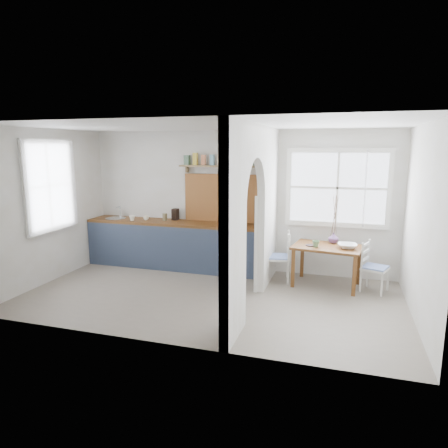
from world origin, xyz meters
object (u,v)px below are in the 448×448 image
(kettle, at_px, (240,220))
(vase, at_px, (333,238))
(dining_table, at_px, (326,266))
(chair_left, at_px, (278,256))
(chair_right, at_px, (375,267))

(kettle, relative_size, vase, 1.17)
(dining_table, xyz_separation_m, vase, (0.08, 0.25, 0.43))
(chair_left, height_order, vase, chair_left)
(dining_table, relative_size, kettle, 5.26)
(chair_right, relative_size, kettle, 3.90)
(kettle, bearing_deg, vase, 9.13)
(chair_left, distance_m, kettle, 0.96)
(dining_table, bearing_deg, kettle, 178.84)
(chair_left, distance_m, chair_right, 1.58)
(dining_table, xyz_separation_m, chair_right, (0.76, -0.07, 0.06))
(chair_right, relative_size, vase, 4.57)
(kettle, xyz_separation_m, vase, (1.64, -0.01, -0.23))
(kettle, bearing_deg, dining_table, -0.09)
(chair_left, xyz_separation_m, kettle, (-0.74, 0.24, 0.57))
(chair_left, distance_m, vase, 0.99)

